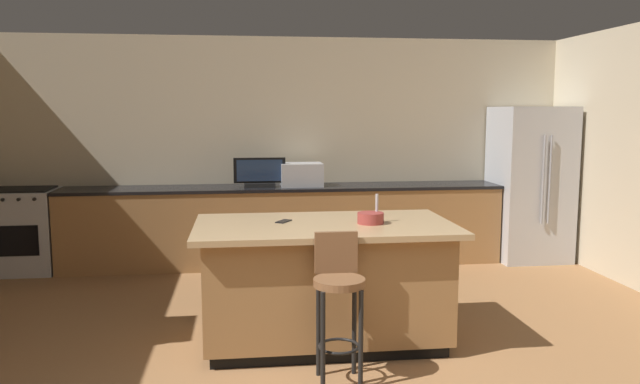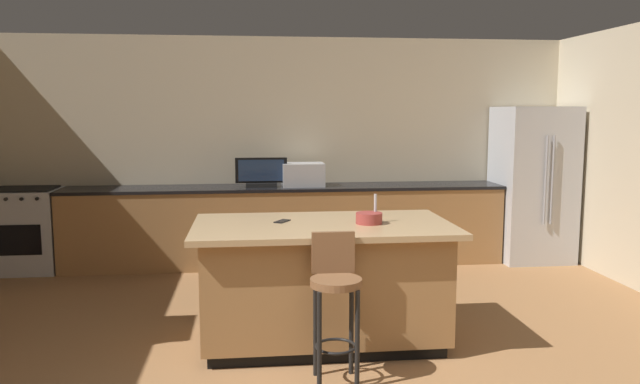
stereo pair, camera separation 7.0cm
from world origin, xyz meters
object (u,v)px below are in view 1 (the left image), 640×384
(kitchen_island, at_px, (324,282))
(microwave, at_px, (301,175))
(range_oven, at_px, (23,231))
(refrigerator, at_px, (530,184))
(bar_stool_center, at_px, (338,294))
(tv_monitor, at_px, (260,174))
(fruit_bowl, at_px, (371,218))
(cell_phone, at_px, (284,221))

(kitchen_island, relative_size, microwave, 4.09)
(range_oven, bearing_deg, refrigerator, -0.83)
(microwave, bearing_deg, bar_stool_center, -91.16)
(tv_monitor, relative_size, fruit_bowl, 2.93)
(cell_phone, bearing_deg, fruit_bowl, 18.43)
(range_oven, distance_m, bar_stool_center, 4.43)
(kitchen_island, height_order, bar_stool_center, bar_stool_center)
(refrigerator, distance_m, microwave, 2.76)
(range_oven, distance_m, cell_phone, 3.67)
(range_oven, xyz_separation_m, tv_monitor, (2.62, -0.05, 0.61))
(refrigerator, distance_m, bar_stool_center, 4.22)
(tv_monitor, bearing_deg, cell_phone, -87.21)
(kitchen_island, distance_m, cell_phone, 0.56)
(microwave, relative_size, bar_stool_center, 0.49)
(tv_monitor, xyz_separation_m, fruit_bowl, (0.77, -2.51, -0.10))
(microwave, relative_size, tv_monitor, 0.82)
(refrigerator, relative_size, fruit_bowl, 9.14)
(refrigerator, distance_m, tv_monitor, 3.24)
(bar_stool_center, xyz_separation_m, fruit_bowl, (0.35, 0.65, 0.39))
(range_oven, relative_size, tv_monitor, 1.60)
(bar_stool_center, height_order, cell_phone, bar_stool_center)
(microwave, height_order, fruit_bowl, microwave)
(kitchen_island, height_order, cell_phone, cell_phone)
(refrigerator, bearing_deg, fruit_bowl, -134.90)
(refrigerator, xyz_separation_m, bar_stool_center, (-2.82, -3.13, -0.32))
(bar_stool_center, bearing_deg, kitchen_island, 90.37)
(kitchen_island, height_order, range_oven, range_oven)
(kitchen_island, relative_size, tv_monitor, 3.34)
(kitchen_island, bearing_deg, cell_phone, 160.64)
(microwave, bearing_deg, refrigerator, -1.80)
(kitchen_island, distance_m, bar_stool_center, 0.71)
(range_oven, relative_size, fruit_bowl, 4.68)
(tv_monitor, xyz_separation_m, bar_stool_center, (0.42, -3.16, -0.48))
(kitchen_island, distance_m, refrigerator, 3.74)
(range_oven, height_order, microwave, microwave)
(cell_phone, bearing_deg, bar_stool_center, -37.24)
(refrigerator, height_order, range_oven, refrigerator)
(microwave, height_order, tv_monitor, tv_monitor)
(microwave, relative_size, fruit_bowl, 2.39)
(kitchen_island, relative_size, fruit_bowl, 9.78)
(microwave, xyz_separation_m, tv_monitor, (-0.48, -0.05, 0.02))
(microwave, xyz_separation_m, fruit_bowl, (0.28, -2.57, -0.07))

